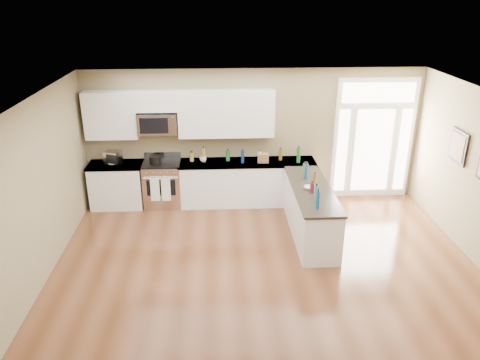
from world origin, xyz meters
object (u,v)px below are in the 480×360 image
object	(u,v)px
kitchen_range	(163,184)
peninsula_cabinet	(310,213)
toaster_oven	(113,157)
stockpot	(155,160)

from	to	relation	value
kitchen_range	peninsula_cabinet	bearing A→B (deg)	-26.97
toaster_oven	stockpot	bearing A→B (deg)	15.63
kitchen_range	toaster_oven	size ratio (longest dim) A/B	3.48
toaster_oven	kitchen_range	bearing A→B (deg)	19.16
stockpot	peninsula_cabinet	bearing A→B (deg)	-25.25
peninsula_cabinet	kitchen_range	size ratio (longest dim) A/B	2.15
toaster_oven	peninsula_cabinet	bearing A→B (deg)	-0.49
peninsula_cabinet	toaster_oven	bearing A→B (deg)	158.94
kitchen_range	stockpot	distance (m)	0.57
kitchen_range	toaster_oven	distance (m)	1.14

